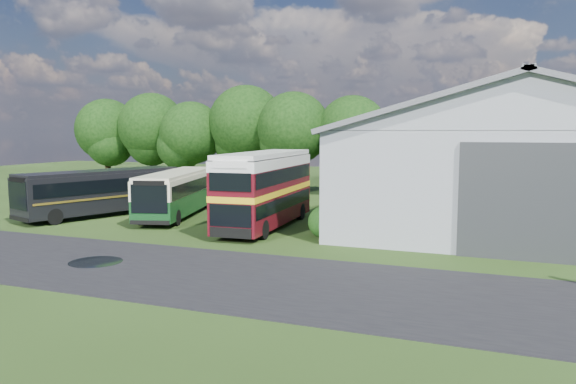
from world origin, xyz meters
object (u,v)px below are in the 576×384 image
at_px(storage_shed, 521,152).
at_px(bus_green_single, 177,193).
at_px(bus_maroon_double, 265,190).
at_px(bus_dark_single, 102,192).

bearing_deg(storage_shed, bus_green_single, -161.72).
height_order(bus_green_single, bus_maroon_double, bus_maroon_double).
relative_size(storage_shed, bus_dark_single, 2.26).
distance_m(storage_shed, bus_maroon_double, 16.01).
bearing_deg(bus_green_single, bus_dark_single, -175.83).
bearing_deg(bus_dark_single, bus_maroon_double, 17.62).
relative_size(storage_shed, bus_maroon_double, 2.45).
relative_size(bus_maroon_double, bus_dark_single, 0.92).
bearing_deg(bus_green_single, storage_shed, 2.58).
bearing_deg(bus_dark_single, bus_green_single, 38.07).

